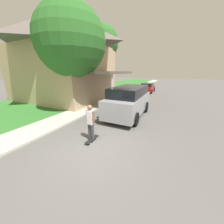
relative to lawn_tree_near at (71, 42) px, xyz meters
The scene contains 10 objects.
ground_plane 7.59m from the lawn_tree_near, 43.33° to the right, with size 120.00×120.00×0.00m, color #54514F.
lawn 6.50m from the lawn_tree_near, 151.85° to the left, with size 10.00×80.00×0.08m.
sidewalk 5.31m from the lawn_tree_near, 73.24° to the left, with size 1.80×80.00×0.10m.
house 4.87m from the lawn_tree_near, 144.59° to the left, with size 11.64×7.96×8.28m.
lawn_tree_near is the anchor object (origin of this frame).
lawn_tree_far 6.39m from the lawn_tree_near, 100.07° to the left, with size 3.69×3.69×7.85m.
suv_parked 5.71m from the lawn_tree_near, ahead, with size 2.09×4.60×2.01m.
car_down_street 13.20m from the lawn_tree_near, 74.84° to the left, with size 1.85×4.34×1.34m.
skateboarder 6.47m from the lawn_tree_near, 42.05° to the right, with size 0.41×0.22×1.64m.
skateboard 7.08m from the lawn_tree_near, 42.05° to the right, with size 0.22×0.84×0.10m.
Camera 1 is at (2.57, -3.51, 2.94)m, focal length 20.00 mm.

